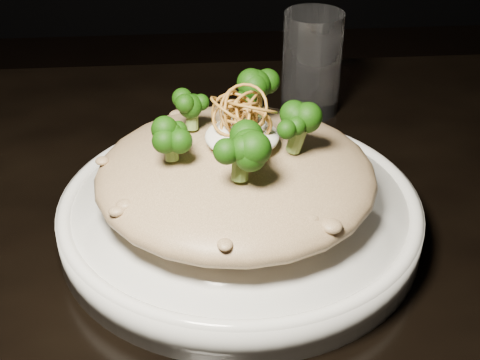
% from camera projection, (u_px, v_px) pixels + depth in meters
% --- Properties ---
extents(table, '(1.10, 0.80, 0.75)m').
position_uv_depth(table, '(331.00, 301.00, 0.66)').
color(table, black).
rests_on(table, ground).
extents(plate, '(0.32, 0.32, 0.03)m').
position_uv_depth(plate, '(240.00, 215.00, 0.61)').
color(plate, white).
rests_on(plate, table).
extents(risotto, '(0.25, 0.25, 0.05)m').
position_uv_depth(risotto, '(236.00, 174.00, 0.58)').
color(risotto, brown).
rests_on(risotto, plate).
extents(broccoli, '(0.14, 0.14, 0.05)m').
position_uv_depth(broccoli, '(234.00, 121.00, 0.55)').
color(broccoli, black).
rests_on(broccoli, risotto).
extents(cheese, '(0.06, 0.06, 0.02)m').
position_uv_depth(cheese, '(242.00, 137.00, 0.57)').
color(cheese, white).
rests_on(cheese, risotto).
extents(shallots, '(0.07, 0.07, 0.04)m').
position_uv_depth(shallots, '(243.00, 104.00, 0.55)').
color(shallots, brown).
rests_on(shallots, cheese).
extents(drinking_glass, '(0.09, 0.09, 0.12)m').
position_uv_depth(drinking_glass, '(312.00, 63.00, 0.78)').
color(drinking_glass, white).
rests_on(drinking_glass, table).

